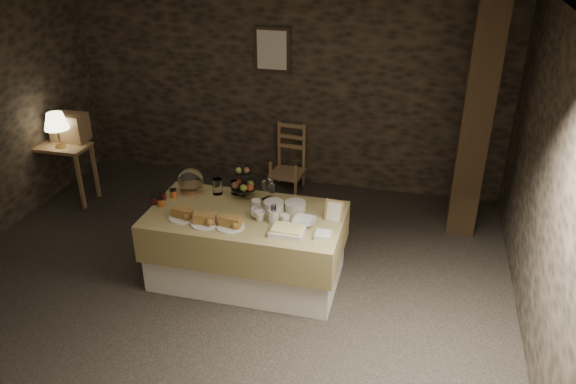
% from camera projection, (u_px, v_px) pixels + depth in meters
% --- Properties ---
extents(ground_plane, '(5.50, 5.00, 0.01)m').
position_uv_depth(ground_plane, '(221.00, 287.00, 5.45)').
color(ground_plane, black).
rests_on(ground_plane, ground).
extents(room_shell, '(5.52, 5.02, 2.60)m').
position_uv_depth(room_shell, '(211.00, 137.00, 4.74)').
color(room_shell, black).
rests_on(room_shell, ground).
extents(buffet_table, '(1.84, 0.98, 0.73)m').
position_uv_depth(buffet_table, '(246.00, 242.00, 5.41)').
color(buffet_table, silver).
rests_on(buffet_table, ground_plane).
extents(console_table, '(0.68, 0.39, 0.73)m').
position_uv_depth(console_table, '(62.00, 155.00, 6.83)').
color(console_table, olive).
rests_on(console_table, ground_plane).
extents(table_lamp, '(0.29, 0.29, 0.43)m').
position_uv_depth(table_lamp, '(56.00, 121.00, 6.57)').
color(table_lamp, '#A6843E').
rests_on(table_lamp, console_table).
extents(wine_rack, '(0.42, 0.26, 0.34)m').
position_uv_depth(wine_rack, '(69.00, 127.00, 6.84)').
color(wine_rack, olive).
rests_on(wine_rack, console_table).
extents(chair, '(0.43, 0.42, 0.66)m').
position_uv_depth(chair, '(288.00, 160.00, 7.25)').
color(chair, olive).
rests_on(chair, ground_plane).
extents(timber_column, '(0.30, 0.30, 2.60)m').
position_uv_depth(timber_column, '(476.00, 122.00, 5.85)').
color(timber_column, black).
rests_on(timber_column, ground_plane).
extents(framed_picture, '(0.45, 0.04, 0.55)m').
position_uv_depth(framed_picture, '(272.00, 50.00, 6.82)').
color(framed_picture, '#2E2217').
rests_on(framed_picture, room_shell).
extents(plate_stack_a, '(0.19, 0.19, 0.10)m').
position_uv_depth(plate_stack_a, '(274.00, 206.00, 5.29)').
color(plate_stack_a, silver).
rests_on(plate_stack_a, buffet_table).
extents(plate_stack_b, '(0.20, 0.20, 0.08)m').
position_uv_depth(plate_stack_b, '(295.00, 206.00, 5.31)').
color(plate_stack_b, silver).
rests_on(plate_stack_b, buffet_table).
extents(cutlery_holder, '(0.10, 0.10, 0.12)m').
position_uv_depth(cutlery_holder, '(274.00, 216.00, 5.10)').
color(cutlery_holder, silver).
rests_on(cutlery_holder, buffet_table).
extents(cup_a, '(0.14, 0.14, 0.09)m').
position_uv_depth(cup_a, '(257.00, 213.00, 5.19)').
color(cup_a, silver).
rests_on(cup_a, buffet_table).
extents(cup_b, '(0.12, 0.12, 0.09)m').
position_uv_depth(cup_b, '(260.00, 216.00, 5.13)').
color(cup_b, silver).
rests_on(cup_b, buffet_table).
extents(mug_c, '(0.09, 0.09, 0.09)m').
position_uv_depth(mug_c, '(256.00, 204.00, 5.33)').
color(mug_c, silver).
rests_on(mug_c, buffet_table).
extents(mug_d, '(0.08, 0.08, 0.09)m').
position_uv_depth(mug_d, '(285.00, 219.00, 5.08)').
color(mug_d, silver).
rests_on(mug_d, buffet_table).
extents(bowl, '(0.23, 0.23, 0.05)m').
position_uv_depth(bowl, '(304.00, 222.00, 5.08)').
color(bowl, silver).
rests_on(bowl, buffet_table).
extents(cake_dome, '(0.26, 0.26, 0.26)m').
position_uv_depth(cake_dome, '(191.00, 182.00, 5.63)').
color(cake_dome, olive).
rests_on(cake_dome, buffet_table).
extents(fruit_stand, '(0.25, 0.25, 0.35)m').
position_uv_depth(fruit_stand, '(244.00, 184.00, 5.51)').
color(fruit_stand, black).
rests_on(fruit_stand, buffet_table).
extents(bread_platter_left, '(0.26, 0.26, 0.11)m').
position_uv_depth(bread_platter_left, '(183.00, 214.00, 5.17)').
color(bread_platter_left, silver).
rests_on(bread_platter_left, buffet_table).
extents(bread_platter_center, '(0.26, 0.26, 0.11)m').
position_uv_depth(bread_platter_center, '(205.00, 220.00, 5.08)').
color(bread_platter_center, silver).
rests_on(bread_platter_center, buffet_table).
extents(bread_platter_right, '(0.26, 0.26, 0.11)m').
position_uv_depth(bread_platter_right, '(230.00, 223.00, 5.03)').
color(bread_platter_right, silver).
rests_on(bread_platter_right, buffet_table).
extents(jam_jars, '(0.18, 0.26, 0.07)m').
position_uv_depth(jam_jars, '(163.00, 198.00, 5.46)').
color(jam_jars, '#531316').
rests_on(jam_jars, buffet_table).
extents(tart_dish, '(0.30, 0.22, 0.07)m').
position_uv_depth(tart_dish, '(287.00, 231.00, 4.92)').
color(tart_dish, silver).
rests_on(tart_dish, buffet_table).
extents(square_dish, '(0.14, 0.14, 0.04)m').
position_uv_depth(square_dish, '(323.00, 235.00, 4.88)').
color(square_dish, silver).
rests_on(square_dish, buffet_table).
extents(menu_frame, '(0.18, 0.09, 0.22)m').
position_uv_depth(menu_frame, '(334.00, 212.00, 5.12)').
color(menu_frame, olive).
rests_on(menu_frame, buffet_table).
extents(storage_jar_a, '(0.10, 0.10, 0.16)m').
position_uv_depth(storage_jar_a, '(217.00, 186.00, 5.60)').
color(storage_jar_a, white).
rests_on(storage_jar_a, buffet_table).
extents(storage_jar_b, '(0.09, 0.09, 0.14)m').
position_uv_depth(storage_jar_b, '(235.00, 187.00, 5.61)').
color(storage_jar_b, white).
rests_on(storage_jar_b, buffet_table).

